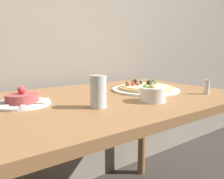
# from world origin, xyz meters

# --- Properties ---
(back_wall) EXTENTS (8.00, 0.05, 2.60)m
(back_wall) POSITION_xyz_m (0.00, 0.96, 1.30)
(back_wall) COLOR gray
(back_wall) RESTS_ON ground_plane
(dining_table) EXTENTS (1.29, 0.83, 0.78)m
(dining_table) POSITION_xyz_m (0.00, 0.42, 0.67)
(dining_table) COLOR olive
(dining_table) RESTS_ON ground_plane
(pizza_plate) EXTENTS (0.37, 0.37, 0.06)m
(pizza_plate) POSITION_xyz_m (0.26, 0.43, 0.79)
(pizza_plate) COLOR white
(pizza_plate) RESTS_ON dining_table
(tartare_plate) EXTENTS (0.22, 0.22, 0.08)m
(tartare_plate) POSITION_xyz_m (-0.38, 0.47, 0.79)
(tartare_plate) COLOR white
(tartare_plate) RESTS_ON dining_table
(small_bowl) EXTENTS (0.11, 0.11, 0.08)m
(small_bowl) POSITION_xyz_m (0.09, 0.21, 0.81)
(small_bowl) COLOR white
(small_bowl) RESTS_ON dining_table
(drinking_glass) EXTENTS (0.06, 0.06, 0.12)m
(drinking_glass) POSITION_xyz_m (-0.15, 0.26, 0.84)
(drinking_glass) COLOR silver
(drinking_glass) RESTS_ON dining_table
(salt_shaker) EXTENTS (0.03, 0.03, 0.07)m
(salt_shaker) POSITION_xyz_m (0.44, 0.17, 0.81)
(salt_shaker) COLOR silver
(salt_shaker) RESTS_ON dining_table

